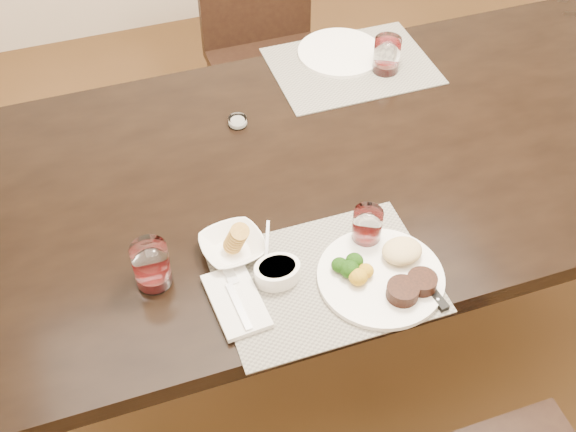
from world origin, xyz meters
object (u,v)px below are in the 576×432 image
object	(u,v)px
dinner_plate	(387,274)
steak_knife	(426,283)
wine_glass_near	(367,228)
cracker_bowl	(233,246)
far_plate	(340,52)
chair_far	(265,41)

from	to	relation	value
dinner_plate	steak_knife	xyz separation A→B (m)	(0.07, -0.04, -0.01)
dinner_plate	wine_glass_near	size ratio (longest dim) A/B	3.00
cracker_bowl	far_plate	size ratio (longest dim) A/B	0.62
wine_glass_near	far_plate	bearing A→B (deg)	72.70
wine_glass_near	far_plate	size ratio (longest dim) A/B	0.36
cracker_bowl	wine_glass_near	xyz separation A→B (m)	(0.29, -0.06, 0.02)
dinner_plate	chair_far	bearing A→B (deg)	87.21
steak_knife	wine_glass_near	world-z (taller)	wine_glass_near
chair_far	dinner_plate	xyz separation A→B (m)	(-0.14, -1.33, 0.27)
chair_far	wine_glass_near	xyz separation A→B (m)	(-0.14, -1.21, 0.29)
far_plate	cracker_bowl	bearing A→B (deg)	-128.73
dinner_plate	cracker_bowl	world-z (taller)	cracker_bowl
dinner_plate	steak_knife	world-z (taller)	dinner_plate
chair_far	dinner_plate	size ratio (longest dim) A/B	3.26
chair_far	cracker_bowl	bearing A→B (deg)	-110.81
dinner_plate	wine_glass_near	world-z (taller)	wine_glass_near
wine_glass_near	far_plate	xyz separation A→B (m)	(0.22, 0.71, -0.04)
steak_knife	cracker_bowl	world-z (taller)	cracker_bowl
steak_knife	wine_glass_near	xyz separation A→B (m)	(-0.07, 0.16, 0.04)
dinner_plate	cracker_bowl	size ratio (longest dim) A/B	1.76
chair_far	far_plate	size ratio (longest dim) A/B	3.57
chair_far	wine_glass_near	bearing A→B (deg)	-96.66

